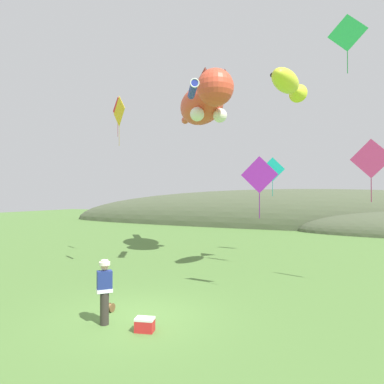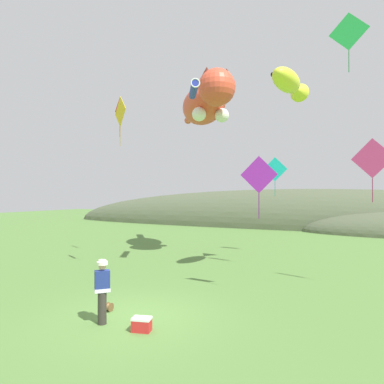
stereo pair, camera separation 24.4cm
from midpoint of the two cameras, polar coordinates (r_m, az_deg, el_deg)
ground_plane at (r=10.77m, az=-10.11°, el=-19.86°), size 120.00×120.00×0.00m
distant_hill_ridge at (r=40.24m, az=18.19°, el=-5.62°), size 63.01×13.36×8.61m
festival_attendant at (r=10.12m, az=-15.07°, el=-15.48°), size 0.48×0.48×1.77m
kite_spool at (r=11.32m, az=-14.01°, el=-18.18°), size 0.14×0.27×0.27m
picnic_cooler at (r=9.67m, az=-8.65°, el=-21.01°), size 0.56×0.44×0.36m
kite_giant_cat at (r=21.61m, az=1.67°, el=14.59°), size 6.05×7.42×2.70m
kite_fish_windsock at (r=16.31m, az=15.29°, el=17.07°), size 1.32×3.43×1.03m
kite_tube_streamer at (r=16.99m, az=-0.29°, el=16.73°), size 1.33×1.95×0.44m
kite_diamond_red at (r=20.40m, az=-12.61°, el=13.34°), size 1.20×0.69×2.27m
kite_diamond_violet at (r=12.45m, az=10.61°, el=2.78°), size 1.33×0.11×2.24m
kite_diamond_gold at (r=16.74m, az=-12.46°, el=12.96°), size 1.21×0.80×2.33m
kite_diamond_pink at (r=14.51m, az=27.26°, el=4.93°), size 1.46×0.37×2.40m
kite_diamond_green at (r=16.68m, az=24.06°, el=23.04°), size 1.54×0.22×2.45m
kite_diamond_teal at (r=21.29m, az=12.95°, el=3.66°), size 1.46×0.10×2.37m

